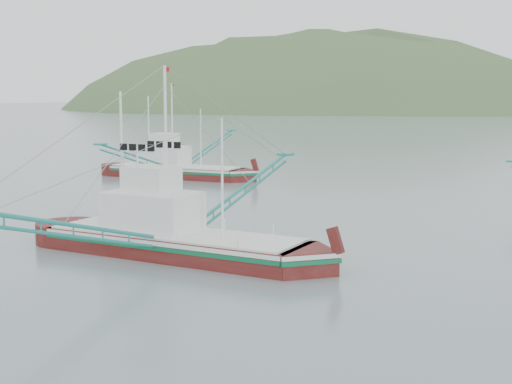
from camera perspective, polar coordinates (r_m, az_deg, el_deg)
The scene contains 4 objects.
ground at distance 41.77m, azimuth -4.40°, elevation -5.31°, with size 1200.00×1200.00×0.00m, color slate.
main_boat at distance 42.38m, azimuth -6.81°, elevation -2.78°, with size 16.60×29.61×11.99m.
bg_boat_left at distance 81.92m, azimuth -6.48°, elevation 2.43°, with size 16.18×28.37×11.55m.
headland_left at distance 442.70m, azimuth 4.68°, elevation 6.60°, with size 448.00×308.00×210.00m, color #3F5A2E.
Camera 1 is at (24.28, -32.64, 9.49)m, focal length 50.00 mm.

